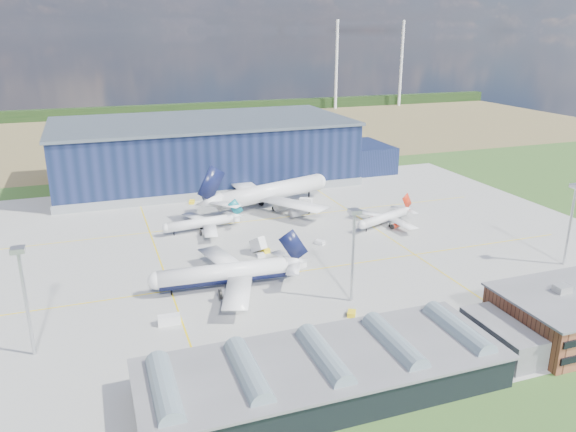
% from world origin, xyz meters
% --- Properties ---
extents(ground, '(600.00, 600.00, 0.00)m').
position_xyz_m(ground, '(0.00, 0.00, 0.00)').
color(ground, '#2E4D1D').
rests_on(ground, ground).
extents(apron, '(220.00, 160.00, 0.08)m').
position_xyz_m(apron, '(0.00, 10.00, 0.03)').
color(apron, '#9D9C98').
rests_on(apron, ground).
extents(farmland, '(600.00, 220.00, 0.01)m').
position_xyz_m(farmland, '(0.00, 220.00, 0.00)').
color(farmland, olive).
rests_on(farmland, ground).
extents(treeline, '(600.00, 8.00, 8.00)m').
position_xyz_m(treeline, '(0.00, 300.00, 4.00)').
color(treeline, black).
rests_on(treeline, ground).
extents(hangar, '(145.00, 62.00, 26.10)m').
position_xyz_m(hangar, '(2.81, 94.80, 11.62)').
color(hangar, '#101A37').
rests_on(hangar, ground).
extents(glass_concourse, '(78.00, 23.00, 8.60)m').
position_xyz_m(glass_concourse, '(-6.45, -60.00, 3.69)').
color(glass_concourse, black).
rests_on(glass_concourse, ground).
extents(light_mast_west, '(2.60, 2.60, 23.00)m').
position_xyz_m(light_mast_west, '(-60.00, -30.00, 15.43)').
color(light_mast_west, '#BABCC1').
rests_on(light_mast_west, ground).
extents(light_mast_center, '(2.60, 2.60, 23.00)m').
position_xyz_m(light_mast_center, '(10.00, -30.00, 15.43)').
color(light_mast_center, '#BABCC1').
rests_on(light_mast_center, ground).
extents(light_mast_east, '(2.60, 2.60, 23.00)m').
position_xyz_m(light_mast_east, '(75.00, -30.00, 15.43)').
color(light_mast_east, '#BABCC1').
rests_on(light_mast_east, ground).
extents(airliner_navy, '(43.69, 42.84, 13.53)m').
position_xyz_m(airliner_navy, '(-17.19, -13.27, 6.77)').
color(airliner_navy, white).
rests_on(airliner_navy, ground).
extents(airliner_red, '(35.12, 34.79, 8.89)m').
position_xyz_m(airliner_red, '(43.71, 15.31, 4.44)').
color(airliner_red, white).
rests_on(airliner_red, ground).
extents(airliner_widebody, '(71.85, 71.07, 18.60)m').
position_xyz_m(airliner_widebody, '(15.29, 47.55, 9.30)').
color(airliner_widebody, white).
rests_on(airliner_widebody, ground).
extents(airliner_regional, '(30.94, 30.41, 9.11)m').
position_xyz_m(airliner_regional, '(-14.43, 30.46, 4.55)').
color(airliner_regional, white).
rests_on(airliner_regional, ground).
extents(gse_tug_a, '(2.53, 3.54, 1.35)m').
position_xyz_m(gse_tug_a, '(-0.22, 6.61, 0.67)').
color(gse_tug_a, yellow).
rests_on(gse_tug_a, ground).
extents(gse_tug_b, '(2.87, 3.15, 1.14)m').
position_xyz_m(gse_tug_b, '(6.75, -36.92, 0.57)').
color(gse_tug_b, yellow).
rests_on(gse_tug_b, ground).
extents(gse_van_a, '(5.01, 2.40, 2.14)m').
position_xyz_m(gse_van_a, '(-32.77, -26.77, 1.07)').
color(gse_van_a, silver).
rests_on(gse_van_a, ground).
extents(gse_cart_a, '(2.99, 3.81, 1.46)m').
position_xyz_m(gse_cart_a, '(5.74, -6.48, 0.73)').
color(gse_cart_a, silver).
rests_on(gse_cart_a, ground).
extents(gse_van_b, '(4.98, 4.46, 2.12)m').
position_xyz_m(gse_van_b, '(28.80, 47.67, 1.06)').
color(gse_van_b, silver).
rests_on(gse_van_b, ground).
extents(gse_tug_c, '(2.67, 3.36, 1.28)m').
position_xyz_m(gse_tug_c, '(-11.43, 62.00, 0.64)').
color(gse_tug_c, yellow).
rests_on(gse_tug_c, ground).
extents(gse_cart_b, '(3.14, 3.33, 1.20)m').
position_xyz_m(gse_cart_b, '(17.43, 7.14, 0.60)').
color(gse_cart_b, silver).
rests_on(gse_cart_b, ground).
extents(airstair, '(3.84, 6.06, 3.61)m').
position_xyz_m(airstair, '(-2.45, 6.06, 1.81)').
color(airstair, silver).
rests_on(airstair, ground).
extents(car_a, '(3.62, 2.58, 1.14)m').
position_xyz_m(car_a, '(38.02, -48.00, 0.57)').
color(car_a, '#99999E').
rests_on(car_a, ground).
extents(car_b, '(3.81, 1.88, 1.20)m').
position_xyz_m(car_b, '(-7.89, -48.00, 0.60)').
color(car_b, '#99999E').
rests_on(car_b, ground).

